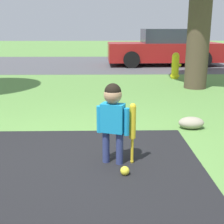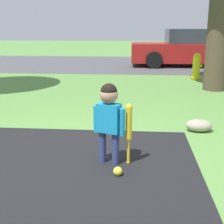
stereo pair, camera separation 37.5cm
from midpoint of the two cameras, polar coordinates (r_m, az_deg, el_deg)
ground_plane at (r=3.70m, az=-4.94°, el=-8.31°), size 60.00×60.00×0.00m
street_strip at (r=12.93m, az=2.11°, el=8.85°), size 40.00×6.00×0.01m
child at (r=3.34m, az=2.65°, el=-0.15°), size 0.35×0.21×0.91m
baseball_bat at (r=3.38m, az=6.28°, el=-2.52°), size 0.07×0.07×0.69m
sports_ball at (r=3.25m, az=4.44°, el=-10.82°), size 0.10×0.10×0.10m
fire_hydrant at (r=9.28m, az=16.31°, el=7.93°), size 0.30×0.26×0.76m
parked_car at (r=12.50m, az=14.77°, el=11.10°), size 4.32×1.93×1.38m
edging_rock at (r=4.76m, az=17.80°, el=-2.38°), size 0.38×0.26×0.18m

